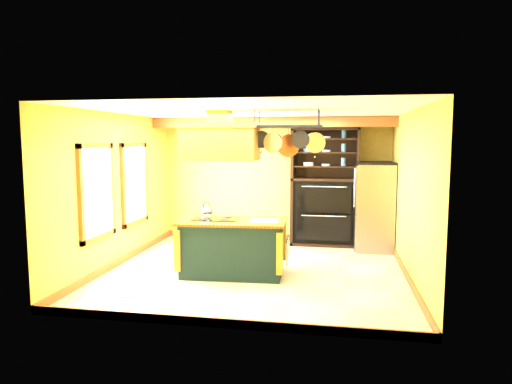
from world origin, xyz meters
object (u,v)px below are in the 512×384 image
(pot_rack, at_px, (288,134))
(range_hood, at_px, (220,140))
(kitchen_island, at_px, (233,247))
(hutch, at_px, (324,200))
(refrigerator, at_px, (374,208))

(pot_rack, bearing_deg, range_hood, -179.35)
(kitchen_island, xyz_separation_m, hutch, (1.44, 2.54, 0.48))
(kitchen_island, bearing_deg, pot_rack, -2.29)
(range_hood, xyz_separation_m, hutch, (1.64, 2.54, -1.28))
(range_hood, bearing_deg, hutch, 57.12)
(hutch, bearing_deg, refrigerator, -18.14)
(kitchen_island, height_order, range_hood, range_hood)
(pot_rack, distance_m, hutch, 2.93)
(pot_rack, height_order, refrigerator, pot_rack)
(pot_rack, xyz_separation_m, hutch, (0.54, 2.53, -1.39))
(kitchen_island, bearing_deg, refrigerator, 39.03)
(kitchen_island, relative_size, hutch, 0.73)
(hutch, bearing_deg, range_hood, -122.88)
(range_hood, distance_m, hutch, 3.28)
(range_hood, bearing_deg, kitchen_island, 0.20)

